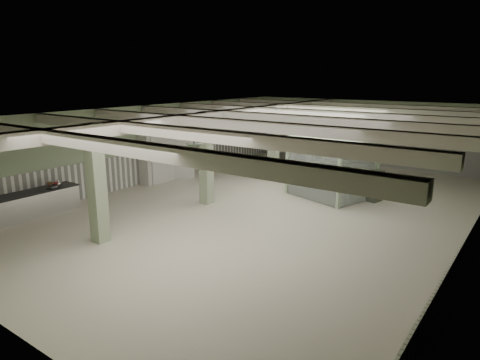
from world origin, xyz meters
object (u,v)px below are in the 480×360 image
Objects in this scene: prep_counter at (1,211)px; filing_cabinet at (375,186)px; walkin_cooler at (164,155)px; guard_booth at (332,156)px.

filing_cabinet is at bearing 47.36° from prep_counter.
walkin_cooler reaches higher than prep_counter.
guard_booth reaches higher than walkin_cooler.
guard_booth is 2.95× the size of filing_cabinet.
prep_counter is 7.79m from walkin_cooler.
guard_booth is 2.09m from filing_cabinet.
guard_booth is at bearing 15.39° from walkin_cooler.
prep_counter is at bearing -89.38° from walkin_cooler.
walkin_cooler reaches higher than filing_cabinet.
filing_cabinet is at bearing 26.64° from guard_booth.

